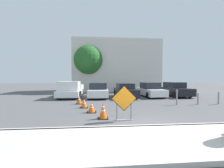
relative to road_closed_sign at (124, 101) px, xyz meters
name	(u,v)px	position (x,y,z in m)	size (l,w,h in m)	color
ground_plane	(117,97)	(0.73, 8.79, -0.87)	(96.00, 96.00, 0.00)	#4C4C4F
sidewalk_strip	(163,141)	(0.73, -2.46, -0.80)	(22.63, 2.49, 0.14)	#ADAAA3
curb_lip	(149,127)	(0.73, -1.21, -0.80)	(22.63, 0.20, 0.14)	#ADAAA3
road_closed_sign	(124,101)	(0.00, 0.00, 0.00)	(1.16, 0.20, 1.58)	black
traffic_cone_nearest	(103,111)	(-0.93, 0.39, -0.49)	(0.49, 0.49, 0.77)	black
traffic_cone_second	(92,107)	(-1.54, 1.73, -0.59)	(0.52, 0.52, 0.58)	black
traffic_cone_third	(84,103)	(-2.08, 3.13, -0.59)	(0.51, 0.51, 0.59)	black
traffic_cone_fourth	(79,100)	(-2.59, 4.61, -0.54)	(0.47, 0.47, 0.68)	black
pickup_truck	(71,90)	(-3.92, 8.65, -0.15)	(2.12, 5.13, 1.61)	silver
parked_car_nearest	(98,91)	(-1.20, 8.29, -0.20)	(1.92, 4.08, 1.45)	white
parked_car_second	(125,91)	(1.53, 8.27, -0.22)	(1.94, 4.39, 1.41)	black
parked_car_third	(150,90)	(4.25, 8.63, -0.21)	(2.06, 4.37, 1.47)	white
parked_car_fourth	(175,90)	(6.98, 8.72, -0.18)	(2.01, 4.47, 1.49)	black
bollard_nearest	(177,97)	(4.44, 3.59, -0.29)	(0.12, 0.12, 1.10)	gray
bollard_second	(198,98)	(6.04, 3.59, -0.41)	(0.12, 0.12, 0.86)	gray
bollard_third	(219,97)	(7.64, 3.59, -0.38)	(0.12, 0.12, 0.93)	gray
building_facade_backdrop	(116,66)	(1.60, 16.74, 2.92)	(12.83, 5.00, 7.58)	beige
street_tree_behind_lot	(88,60)	(-2.56, 14.46, 3.57)	(4.00, 4.00, 6.46)	#513823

